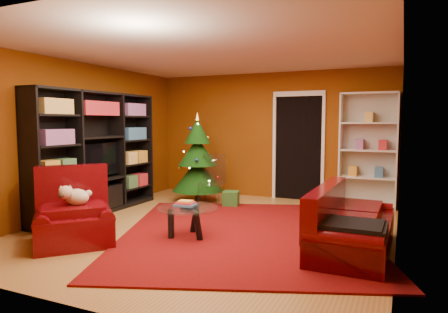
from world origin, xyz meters
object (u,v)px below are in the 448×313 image
at_px(coffee_table, 188,222).
at_px(gift_box_red, 208,189).
at_px(media_unit, 97,153).
at_px(armchair, 74,213).
at_px(sofa, 354,219).
at_px(dog, 77,197).
at_px(christmas_tree, 198,158).
at_px(acrylic_chair, 211,183).
at_px(white_bookshelf, 368,150).
at_px(rug, 244,233).
at_px(gift_box_green, 231,199).

bearing_deg(coffee_table, gift_box_red, 111.76).
xyz_separation_m(media_unit, armchair, (0.92, -1.48, -0.65)).
height_order(sofa, coffee_table, sofa).
bearing_deg(coffee_table, dog, -148.84).
height_order(christmas_tree, gift_box_red, christmas_tree).
bearing_deg(acrylic_chair, white_bookshelf, 15.21).
xyz_separation_m(media_unit, sofa, (4.29, -0.32, -0.65)).
relative_size(media_unit, acrylic_chair, 3.09).
bearing_deg(rug, gift_box_red, 125.67).
relative_size(armchair, sofa, 0.55).
bearing_deg(sofa, armchair, 110.21).
bearing_deg(rug, dog, -146.07).
bearing_deg(white_bookshelf, armchair, -129.79).
xyz_separation_m(armchair, dog, (-0.00, 0.07, 0.20)).
relative_size(media_unit, gift_box_green, 9.54).
xyz_separation_m(christmas_tree, armchair, (-0.18, -3.10, -0.46)).
height_order(media_unit, sofa, media_unit).
bearing_deg(coffee_table, acrylic_chair, 107.05).
height_order(armchair, dog, armchair).
relative_size(gift_box_green, acrylic_chair, 0.32).
distance_m(gift_box_green, dog, 3.07).
distance_m(gift_box_green, white_bookshelf, 2.70).
xyz_separation_m(rug, christmas_tree, (-1.69, 1.77, 0.85)).
distance_m(gift_box_red, coffee_table, 3.36).
height_order(white_bookshelf, sofa, white_bookshelf).
height_order(media_unit, armchair, media_unit).
height_order(media_unit, gift_box_green, media_unit).
bearing_deg(armchair, gift_box_green, 24.90).
bearing_deg(dog, gift_box_red, 43.20).
xyz_separation_m(rug, coffee_table, (-0.63, -0.51, 0.21)).
bearing_deg(rug, media_unit, 176.87).
distance_m(media_unit, acrylic_chair, 2.11).
height_order(media_unit, gift_box_red, media_unit).
bearing_deg(gift_box_red, armchair, -89.91).
relative_size(dog, acrylic_chair, 0.45).
bearing_deg(media_unit, acrylic_chair, 39.74).
relative_size(gift_box_green, dog, 0.72).
relative_size(christmas_tree, sofa, 0.95).
relative_size(white_bookshelf, dog, 5.46).
relative_size(dog, coffee_table, 0.48).
relative_size(gift_box_red, sofa, 0.12).
bearing_deg(white_bookshelf, christmas_tree, -164.62).
height_order(dog, sofa, sofa).
bearing_deg(gift_box_red, acrylic_chair, -61.12).
xyz_separation_m(media_unit, dog, (0.92, -1.41, -0.45)).
bearing_deg(dog, coffee_table, -15.70).
bearing_deg(sofa, dog, 109.12).
relative_size(media_unit, gift_box_red, 12.22).
distance_m(media_unit, dog, 1.74).
distance_m(sofa, coffee_table, 2.17).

